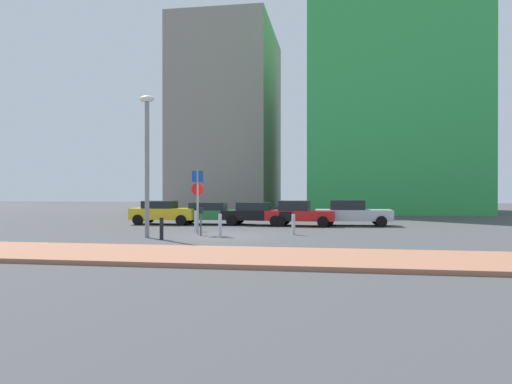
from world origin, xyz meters
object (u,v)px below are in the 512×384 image
(parked_car_red, at_px, (299,213))
(parking_meter, at_px, (201,217))
(traffic_bollard_far, at_px, (220,225))
(parked_car_green, at_px, (210,213))
(traffic_bollard_edge, at_px, (196,221))
(parked_car_yellow, at_px, (164,212))
(parked_car_silver, at_px, (351,213))
(parked_car_black, at_px, (258,213))
(traffic_bollard_mid, at_px, (293,225))
(parking_sign_post, at_px, (198,194))
(street_lamp, at_px, (147,153))
(traffic_bollard_near, at_px, (162,229))

(parked_car_red, bearing_deg, parking_meter, -120.78)
(parking_meter, height_order, traffic_bollard_far, parking_meter)
(parked_car_green, bearing_deg, traffic_bollard_edge, -83.85)
(parked_car_yellow, height_order, parked_car_silver, parked_car_silver)
(parked_car_green, relative_size, parked_car_black, 1.04)
(parking_meter, height_order, traffic_bollard_mid, parking_meter)
(parking_sign_post, distance_m, street_lamp, 3.23)
(parked_car_black, xyz_separation_m, traffic_bollard_edge, (-2.49, -4.72, -0.18))
(parked_car_silver, height_order, traffic_bollard_near, parked_car_silver)
(parked_car_yellow, xyz_separation_m, parked_car_black, (5.92, 0.24, -0.05))
(parked_car_black, distance_m, traffic_bollard_far, 6.88)
(traffic_bollard_near, bearing_deg, traffic_bollard_far, 44.14)
(parking_sign_post, distance_m, traffic_bollard_near, 3.14)
(street_lamp, relative_size, traffic_bollard_mid, 6.49)
(parked_car_green, distance_m, parked_car_silver, 8.66)
(parked_car_red, xyz_separation_m, traffic_bollard_mid, (0.13, -5.67, -0.27))
(parking_sign_post, height_order, parking_meter, parking_sign_post)
(parked_car_green, bearing_deg, parked_car_yellow, -170.58)
(traffic_bollard_mid, bearing_deg, parking_sign_post, -174.99)
(parked_car_green, distance_m, traffic_bollard_near, 9.13)
(parked_car_red, distance_m, street_lamp, 10.63)
(parking_sign_post, relative_size, street_lamp, 0.49)
(traffic_bollard_mid, bearing_deg, traffic_bollard_edge, 167.66)
(street_lamp, bearing_deg, traffic_bollard_edge, 70.65)
(parked_car_black, height_order, traffic_bollard_mid, parked_car_black)
(parked_car_black, xyz_separation_m, street_lamp, (-3.72, -8.22, 3.09))
(street_lamp, xyz_separation_m, traffic_bollard_near, (0.93, -0.67, -3.33))
(parking_meter, bearing_deg, traffic_bollard_mid, 15.90)
(traffic_bollard_mid, bearing_deg, parked_car_silver, 64.81)
(parked_car_silver, bearing_deg, parking_sign_post, -138.46)
(parked_car_yellow, bearing_deg, traffic_bollard_far, -51.62)
(parked_car_yellow, relative_size, parked_car_black, 0.90)
(parked_car_yellow, relative_size, parking_sign_post, 1.30)
(street_lamp, distance_m, traffic_bollard_edge, 4.94)
(parked_car_red, xyz_separation_m, street_lamp, (-6.25, -8.04, 3.04))
(parked_car_yellow, xyz_separation_m, parked_car_green, (2.89, 0.48, -0.04))
(parked_car_green, bearing_deg, parking_sign_post, -80.58)
(parked_car_black, xyz_separation_m, traffic_bollard_near, (-2.79, -8.88, -0.24))
(parked_car_silver, relative_size, traffic_bollard_far, 4.48)
(parked_car_yellow, bearing_deg, traffic_bollard_edge, -52.56)
(parked_car_red, bearing_deg, traffic_bollard_mid, -88.67)
(parked_car_yellow, bearing_deg, parked_car_silver, 3.54)
(street_lamp, distance_m, traffic_bollard_far, 4.68)
(parked_car_green, height_order, traffic_bollard_near, parked_car_green)
(parked_car_black, distance_m, parking_sign_post, 6.66)
(traffic_bollard_near, relative_size, traffic_bollard_edge, 0.88)
(parked_car_green, bearing_deg, traffic_bollard_near, -88.51)
(parked_car_red, distance_m, parked_car_silver, 3.17)
(parking_meter, xyz_separation_m, traffic_bollard_edge, (-0.93, 2.33, -0.33))
(parked_car_yellow, xyz_separation_m, traffic_bollard_mid, (8.58, -5.60, -0.27))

